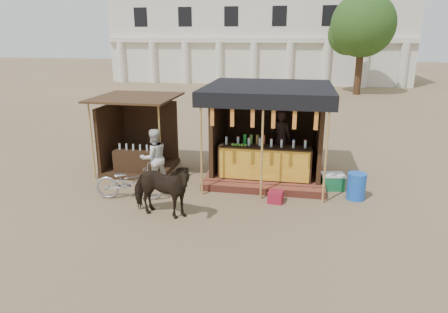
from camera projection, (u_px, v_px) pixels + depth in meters
name	position (u px, v px, depth m)	size (l,w,h in m)	color
ground	(212.00, 221.00, 9.32)	(120.00, 120.00, 0.00)	#846B4C
main_stall	(268.00, 144.00, 11.99)	(3.60, 3.61, 2.78)	brown
secondary_stall	(135.00, 144.00, 12.66)	(2.40, 2.40, 2.38)	#342313
cow	(161.00, 190.00, 9.35)	(0.75, 1.64, 1.39)	black
motorbike	(129.00, 182.00, 10.46)	(0.63, 1.80, 0.95)	#9E9FA6
bystander	(154.00, 158.00, 11.32)	(0.81, 0.63, 1.66)	silver
blue_barrel	(356.00, 186.00, 10.49)	(0.49, 0.49, 0.71)	blue
red_crate	(275.00, 197.00, 10.34)	(0.36, 0.37, 0.29)	maroon
cooler	(332.00, 181.00, 11.19)	(0.70, 0.53, 0.46)	#18703C
background_building	(259.00, 36.00, 36.64)	(26.00, 7.45, 8.18)	silver
tree	(360.00, 27.00, 27.76)	(4.50, 4.40, 7.00)	#382314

